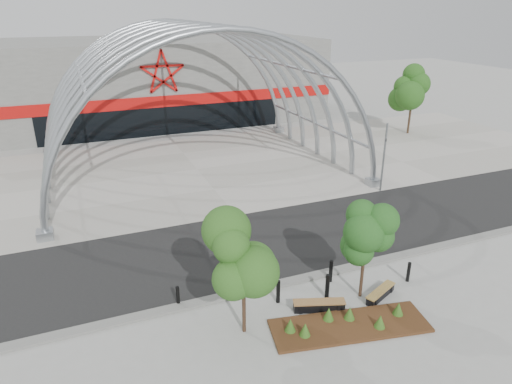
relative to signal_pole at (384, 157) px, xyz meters
The scene contains 18 objects.
ground 12.36m from the signal_pole, 144.52° to the right, with size 140.00×140.00×0.00m, color #9B9B95.
road 10.75m from the signal_pole, 160.27° to the right, with size 140.00×7.00×0.02m, color black.
forecourt 13.21m from the signal_pole, 139.45° to the left, with size 60.00×17.00×0.04m, color #A49F94.
kerb 12.49m from the signal_pole, 143.57° to the right, with size 60.00×0.50×0.12m, color slate.
arena_building 28.24m from the signal_pole, 110.52° to the left, with size 34.00×15.24×8.00m.
vault_canopy 13.21m from the signal_pole, 139.45° to the left, with size 20.80×15.80×20.36m.
planting_bed 14.39m from the signal_pole, 130.98° to the right, with size 6.13×2.87×0.62m.
signal_pole is the anchor object (origin of this frame).
street_tree_0 16.10m from the signal_pole, 143.75° to the right, with size 1.87×1.87×4.27m.
street_tree_1 12.08m from the signal_pole, 130.04° to the right, with size 1.64×1.64×3.89m.
bench_0 13.80m from the signal_pole, 136.07° to the right, with size 2.07×1.08×0.43m.
bench_1 12.17m from the signal_pole, 126.22° to the right, with size 1.77×1.09×0.37m.
bollard_0 16.56m from the signal_pole, 154.54° to the right, with size 0.14×0.14×0.87m, color black.
bollard_1 14.01m from the signal_pole, 142.94° to the right, with size 0.16×0.16×1.00m, color black.
bollard_2 11.61m from the signal_pole, 136.78° to the right, with size 0.16×0.16×1.01m, color black.
bollard_3 12.81m from the signal_pole, 135.85° to the right, with size 0.17×0.17×1.08m, color black.
bollard_4 10.67m from the signal_pole, 119.94° to the right, with size 0.15×0.15×0.92m, color black.
bg_tree_1 15.73m from the signal_pole, 44.58° to the left, with size 2.70×2.70×5.91m.
Camera 1 is at (-7.78, -15.21, 11.08)m, focal length 32.00 mm.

